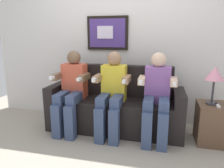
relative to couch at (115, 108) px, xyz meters
The scene contains 9 objects.
ground_plane 0.45m from the couch, 90.00° to the right, with size 5.53×5.53×0.00m, color #9E9384.
back_wall_assembly 1.08m from the couch, 90.76° to the left, with size 4.26×0.10×2.60m.
couch is the anchor object (origin of this frame).
person_on_left 0.67m from the couch, 163.80° to the right, with size 0.46×0.56×1.11m.
person_in_middle 0.34m from the couch, 90.02° to the right, with size 0.46×0.56×1.11m.
person_on_right 0.67m from the couch, 16.20° to the right, with size 0.46×0.56×1.11m.
side_table_right 1.28m from the couch, ahead, with size 0.40×0.40×0.50m.
table_lamp 1.35m from the couch, ahead, with size 0.22×0.22×0.46m.
spare_remote_on_table 1.31m from the couch, ahead, with size 0.04×0.13×0.02m, color white.
Camera 1 is at (0.62, -2.44, 1.31)m, focal length 33.70 mm.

